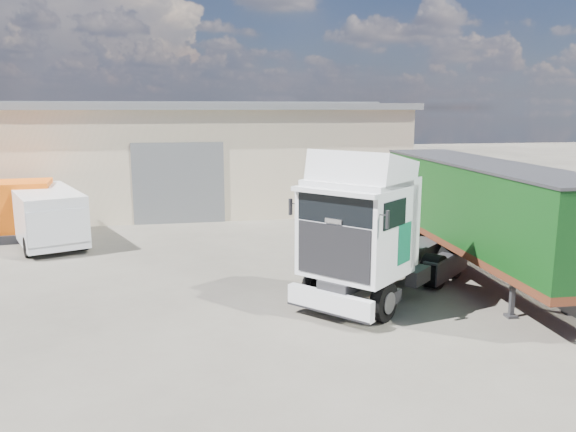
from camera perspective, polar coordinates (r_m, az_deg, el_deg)
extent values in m
plane|color=#2A2822|center=(16.08, -3.66, -7.55)|extent=(120.00, 120.00, 0.00)
cube|color=beige|center=(31.53, -18.38, 5.67)|extent=(30.00, 12.00, 5.00)
cube|color=#56585B|center=(31.42, -18.67, 10.48)|extent=(30.60, 12.60, 0.30)
cube|color=#56585B|center=(25.34, -11.03, 3.27)|extent=(4.00, 0.08, 3.60)
cube|color=#56585B|center=(31.42, -18.69, 10.85)|extent=(30.60, 0.40, 0.15)
cube|color=#994027|center=(25.29, 21.26, 1.45)|extent=(0.35, 26.00, 2.50)
cylinder|color=black|center=(14.35, 6.15, -7.86)|extent=(2.23, 2.33, 0.97)
cylinder|color=black|center=(17.06, 11.78, -4.97)|extent=(2.26, 2.36, 0.97)
cylinder|color=black|center=(18.19, 13.54, -4.04)|extent=(2.26, 2.36, 0.97)
cube|color=#2D2D30|center=(16.10, 10.26, -4.62)|extent=(5.05, 4.66, 0.28)
cube|color=silver|center=(13.65, 4.23, -8.75)|extent=(1.73, 1.89, 0.50)
cube|color=silver|center=(14.19, 6.96, -1.38)|extent=(3.10, 3.12, 2.25)
cube|color=black|center=(13.39, 4.63, -3.59)|extent=(1.39, 1.54, 1.28)
cube|color=black|center=(13.19, 4.74, 0.67)|extent=(1.41, 1.57, 0.69)
cube|color=silver|center=(14.11, 7.47, 4.49)|extent=(2.84, 2.88, 1.13)
cube|color=#0D5B3F|center=(15.14, 3.88, -1.52)|extent=(0.52, 0.47, 1.01)
cube|color=#0D5B3F|center=(14.04, 11.76, -2.72)|extent=(0.52, 0.47, 1.01)
cylinder|color=#2D2D30|center=(17.09, 12.11, -3.11)|extent=(1.43, 1.43, 0.11)
cube|color=#2D2D30|center=(14.99, 21.81, -7.80)|extent=(0.27, 0.27, 0.96)
cube|color=#2D2D30|center=(15.83, 26.78, -7.22)|extent=(0.27, 0.27, 0.96)
cylinder|color=black|center=(21.25, 14.32, -1.99)|extent=(2.26, 1.01, 0.93)
cube|color=#2D2D30|center=(18.06, 18.74, -3.45)|extent=(1.07, 10.52, 0.31)
cube|color=#542913|center=(17.99, 18.79, -2.56)|extent=(2.55, 10.58, 0.21)
cube|color=black|center=(17.76, 19.04, 1.35)|extent=(2.55, 10.58, 2.28)
cube|color=#2D2D30|center=(17.61, 19.27, 5.06)|extent=(2.61, 10.63, 0.07)
cylinder|color=black|center=(21.53, -22.46, -2.61)|extent=(2.21, 1.44, 0.72)
cylinder|color=black|center=(24.91, -23.90, -0.97)|extent=(2.21, 1.44, 0.72)
cube|color=silver|center=(23.07, -23.38, 0.17)|extent=(3.77, 5.42, 1.85)
cube|color=silver|center=(21.07, -22.45, -0.86)|extent=(2.23, 1.66, 1.20)
cube|color=black|center=(21.18, -22.67, 0.83)|extent=(1.80, 0.79, 0.65)
cube|color=#2D2D30|center=(24.78, -26.56, -1.69)|extent=(3.84, 2.64, 0.34)
cube|color=#F05F0E|center=(24.61, -26.75, 0.50)|extent=(3.59, 2.39, 2.26)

